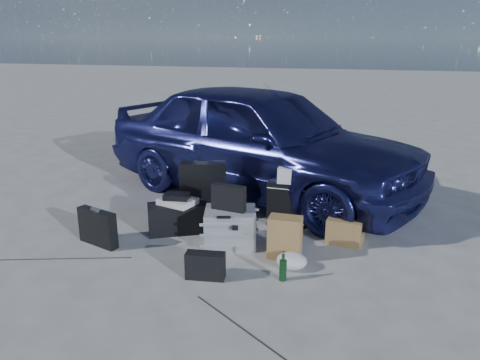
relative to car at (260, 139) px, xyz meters
name	(u,v)px	position (x,y,z in m)	size (l,w,h in m)	color
ground	(201,256)	(-0.10, -2.10, -0.78)	(60.00, 60.00, 0.00)	#B1B0AC
car	(260,139)	(0.00, 0.00, 0.00)	(1.83, 4.55, 1.55)	navy
pelican_case	(230,227)	(0.10, -1.74, -0.58)	(0.53, 0.43, 0.39)	#929597
laptop_bag	(229,198)	(0.09, -1.75, -0.25)	(0.36, 0.09, 0.27)	black
briefcase	(98,227)	(-1.25, -2.13, -0.58)	(0.50, 0.11, 0.39)	black
suitcase_left	(203,191)	(-0.42, -1.15, -0.42)	(0.55, 0.20, 0.71)	black
suitcase_right	(287,204)	(0.58, -1.07, -0.51)	(0.44, 0.16, 0.53)	black
white_carton	(288,175)	(0.59, -1.08, -0.15)	(0.22, 0.18, 0.18)	beige
duffel_bag	(178,218)	(-0.56, -1.59, -0.61)	(0.66, 0.28, 0.33)	black
flat_box_white	(178,201)	(-0.56, -1.59, -0.41)	(0.39, 0.29, 0.07)	beige
flat_box_black	(177,196)	(-0.56, -1.60, -0.35)	(0.27, 0.19, 0.06)	black
kraft_bag	(285,238)	(0.72, -1.91, -0.56)	(0.32, 0.19, 0.43)	olive
cardboard_box	(345,230)	(1.28, -1.35, -0.64)	(0.37, 0.32, 0.27)	olive
plastic_bag	(292,261)	(0.83, -2.12, -0.69)	(0.29, 0.25, 0.16)	silver
messenger_bag	(205,266)	(0.10, -2.52, -0.65)	(0.36, 0.13, 0.25)	black
green_bottle	(283,267)	(0.79, -2.36, -0.64)	(0.07, 0.07, 0.27)	black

